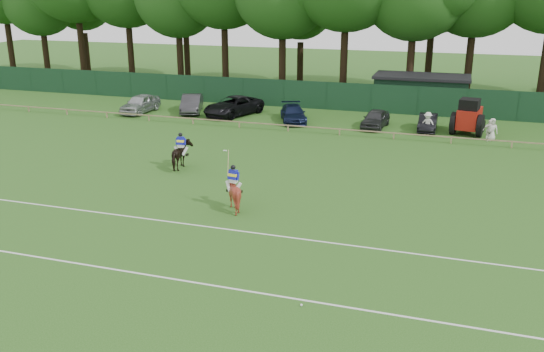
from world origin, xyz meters
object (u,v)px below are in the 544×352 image
at_px(spectator_left, 428,124).
at_px(tractor, 469,117).
at_px(sedan_grey, 192,104).
at_px(spectator_mid, 489,130).
at_px(spectator_right, 492,129).
at_px(estate_black, 428,123).
at_px(suv_black, 233,106).
at_px(utility_shed, 421,92).
at_px(horse_chestnut, 234,192).
at_px(sedan_navy, 293,114).
at_px(hatch_grey, 375,119).
at_px(polo_ball, 301,305).
at_px(sedan_silver, 140,104).
at_px(horse_dark, 181,155).

xyz_separation_m(spectator_left, tractor, (2.89, 1.24, 0.42)).
xyz_separation_m(sedan_grey, spectator_mid, (24.58, -2.56, 0.00)).
bearing_deg(spectator_right, estate_black, 156.20).
bearing_deg(estate_black, spectator_left, -88.26).
relative_size(suv_black, spectator_left, 3.37).
xyz_separation_m(spectator_mid, utility_shed, (-5.52, 10.40, 0.76)).
relative_size(horse_chestnut, spectator_right, 1.08).
height_order(suv_black, sedan_navy, suv_black).
bearing_deg(sedan_navy, horse_chestnut, -104.30).
height_order(hatch_grey, spectator_right, spectator_right).
height_order(sedan_navy, spectator_left, spectator_left).
height_order(sedan_grey, polo_ball, sedan_grey).
distance_m(sedan_navy, spectator_left, 10.80).
distance_m(estate_black, spectator_mid, 4.73).
relative_size(spectator_mid, spectator_right, 0.95).
relative_size(sedan_silver, sedan_grey, 1.00).
relative_size(sedan_silver, spectator_left, 2.72).
xyz_separation_m(horse_chestnut, suv_black, (-8.10, 20.64, -0.07)).
bearing_deg(spectator_mid, suv_black, 150.72).
distance_m(sedan_silver, hatch_grey, 20.53).
height_order(spectator_left, spectator_mid, spectator_left).
bearing_deg(sedan_grey, spectator_right, -24.93).
distance_m(estate_black, utility_shed, 8.68).
distance_m(sedan_silver, sedan_grey, 4.51).
bearing_deg(sedan_silver, spectator_left, -0.45).
relative_size(horse_chestnut, spectator_mid, 1.13).
bearing_deg(suv_black, hatch_grey, 16.34).
height_order(horse_chestnut, sedan_silver, horse_chestnut).
distance_m(suv_black, polo_ball, 31.65).
distance_m(sedan_silver, spectator_right, 29.07).
distance_m(horse_chestnut, spectator_right, 22.27).
bearing_deg(sedan_navy, spectator_left, -27.96).
relative_size(sedan_grey, polo_ball, 52.10).
bearing_deg(spectator_right, spectator_left, 172.35).
bearing_deg(spectator_mid, sedan_navy, 151.25).
bearing_deg(spectator_right, spectator_mid, -143.41).
relative_size(hatch_grey, estate_black, 1.06).
relative_size(sedan_grey, spectator_left, 2.73).
xyz_separation_m(suv_black, hatch_grey, (12.29, -0.90, -0.10)).
relative_size(horse_chestnut, estate_black, 0.45).
distance_m(suv_black, spectator_right, 20.96).
bearing_deg(horse_dark, sedan_navy, -108.68).
relative_size(spectator_left, utility_shed, 0.20).
relative_size(sedan_silver, polo_ball, 51.89).
height_order(suv_black, spectator_right, spectator_right).
height_order(horse_chestnut, sedan_navy, horse_chestnut).
height_order(sedan_silver, utility_shed, utility_shed).
xyz_separation_m(sedan_navy, estate_black, (10.69, 0.15, -0.03)).
xyz_separation_m(horse_dark, spectator_right, (18.19, 12.96, -0.04)).
xyz_separation_m(horse_chestnut, spectator_left, (8.22, 18.60, -0.02)).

